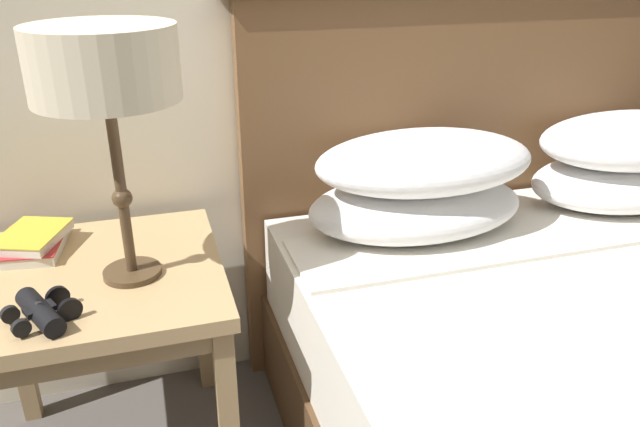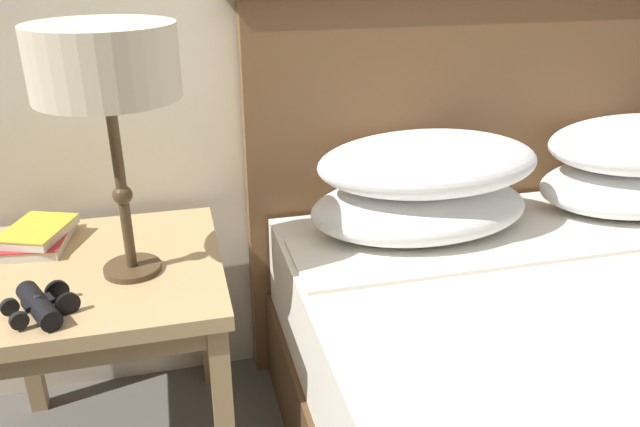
% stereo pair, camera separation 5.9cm
% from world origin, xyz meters
% --- Properties ---
extents(nightstand, '(0.58, 0.58, 0.58)m').
position_xyz_m(nightstand, '(-0.48, 0.52, 0.50)').
color(nightstand, tan).
rests_on(nightstand, ground_plane).
extents(table_lamp, '(0.30, 0.30, 0.55)m').
position_xyz_m(table_lamp, '(-0.40, 0.48, 1.04)').
color(table_lamp, '#4C3823').
rests_on(table_lamp, nightstand).
extents(book_on_nightstand, '(0.17, 0.22, 0.03)m').
position_xyz_m(book_on_nightstand, '(-0.63, 0.68, 0.59)').
color(book_on_nightstand, silver).
rests_on(book_on_nightstand, nightstand).
extents(book_stacked_on_top, '(0.19, 0.22, 0.03)m').
position_xyz_m(book_stacked_on_top, '(-0.63, 0.67, 0.62)').
color(book_stacked_on_top, silver).
rests_on(book_stacked_on_top, book_on_nightstand).
extents(binoculars_pair, '(0.16, 0.16, 0.05)m').
position_xyz_m(binoculars_pair, '(-0.57, 0.33, 0.60)').
color(binoculars_pair, black).
rests_on(binoculars_pair, nightstand).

